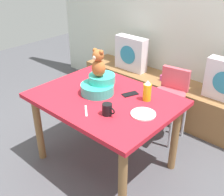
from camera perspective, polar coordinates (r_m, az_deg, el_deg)
ground_plane at (r=2.85m, az=-1.38°, el=-13.03°), size 8.00×8.00×0.00m
back_wall at (r=3.42m, az=16.48°, el=17.49°), size 4.40×0.10×2.60m
window_bench at (r=3.54m, az=12.15°, el=-0.15°), size 2.60×0.44×0.46m
pillow_floral_left at (r=3.67m, az=3.94°, el=9.18°), size 0.44×0.15×0.44m
book_stack at (r=3.44m, az=11.89°, el=3.99°), size 0.20×0.14×0.07m
dining_table at (r=2.47m, az=-1.55°, el=-1.93°), size 1.25×0.93×0.74m
highchair at (r=2.98m, az=11.80°, el=0.49°), size 0.36×0.48×0.79m
infant_seat_teal at (r=2.47m, az=-2.73°, el=2.66°), size 0.30×0.33×0.16m
teddy_bear at (r=2.39m, az=-2.85°, el=7.11°), size 0.13×0.12×0.25m
ketchup_bottle at (r=2.35m, az=7.30°, el=1.44°), size 0.07×0.07×0.18m
coffee_mug at (r=2.14m, az=-0.96°, el=-2.36°), size 0.12×0.08×0.09m
dinner_plate_near at (r=2.18m, az=6.49°, el=-3.30°), size 0.20×0.20×0.01m
cell_phone at (r=2.47m, az=3.78°, el=0.82°), size 0.12×0.16×0.01m
table_fork at (r=2.22m, az=-5.39°, el=-2.66°), size 0.14×0.12×0.01m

